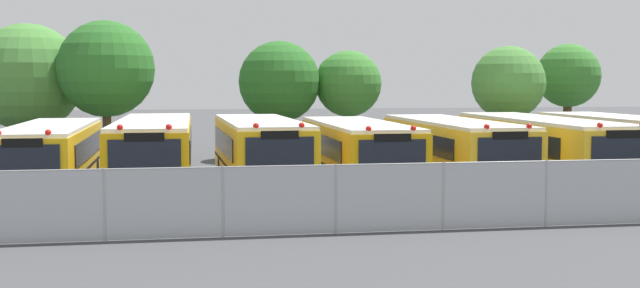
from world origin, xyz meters
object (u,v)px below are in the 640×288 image
(tree_5, at_px, (567,77))
(tree_0, at_px, (26,78))
(school_bus_2, at_px, (260,151))
(school_bus_6, at_px, (631,146))
(school_bus_1, at_px, (154,152))
(tree_4, at_px, (511,84))
(tree_3, at_px, (346,83))
(school_bus_3, at_px, (358,152))
(school_bus_4, at_px, (453,149))
(tree_1, at_px, (105,70))
(school_bus_5, at_px, (542,148))
(school_bus_0, at_px, (51,156))
(tree_2, at_px, (278,83))
(traffic_cone, at_px, (117,218))

(tree_5, bearing_deg, tree_0, 179.62)
(school_bus_2, relative_size, school_bus_6, 0.88)
(school_bus_1, xyz_separation_m, tree_4, (16.45, 8.35, 2.30))
(tree_3, bearing_deg, tree_0, -179.00)
(school_bus_3, relative_size, school_bus_6, 0.87)
(school_bus_4, height_order, tree_1, tree_1)
(tree_0, bearing_deg, school_bus_3, -40.47)
(school_bus_4, bearing_deg, tree_4, -125.38)
(school_bus_4, distance_m, school_bus_6, 6.94)
(school_bus_5, height_order, tree_4, tree_4)
(school_bus_3, height_order, tree_4, tree_4)
(school_bus_0, height_order, tree_5, tree_5)
(tree_2, bearing_deg, tree_0, -179.30)
(tree_3, bearing_deg, tree_1, -170.27)
(school_bus_5, xyz_separation_m, tree_2, (-8.46, 11.20, 2.35))
(school_bus_1, distance_m, tree_2, 12.58)
(school_bus_5, xyz_separation_m, traffic_cone, (-14.81, -6.66, -1.06))
(tree_2, bearing_deg, tree_3, 2.04)
(school_bus_1, distance_m, school_bus_3, 7.05)
(tree_2, bearing_deg, school_bus_5, -52.93)
(school_bus_4, bearing_deg, tree_1, -35.49)
(tree_2, relative_size, tree_5, 1.01)
(school_bus_0, xyz_separation_m, tree_1, (0.97, 9.34, 2.97))
(school_bus_5, xyz_separation_m, tree_4, (2.40, 8.53, 2.32))
(school_bus_1, xyz_separation_m, tree_0, (-6.05, 10.88, 2.56))
(school_bus_4, relative_size, tree_1, 1.58)
(tree_0, relative_size, tree_4, 1.18)
(tree_4, bearing_deg, tree_2, 166.17)
(school_bus_3, height_order, school_bus_4, school_bus_4)
(tree_3, xyz_separation_m, tree_4, (7.43, -2.79, -0.03))
(school_bus_6, height_order, tree_4, tree_4)
(school_bus_1, height_order, school_bus_6, school_bus_1)
(tree_3, bearing_deg, school_bus_4, -81.43)
(traffic_cone, bearing_deg, tree_2, 70.43)
(tree_1, bearing_deg, school_bus_2, -57.12)
(school_bus_5, xyz_separation_m, tree_1, (-16.44, 9.37, 2.93))
(school_bus_2, height_order, school_bus_5, school_bus_2)
(school_bus_2, height_order, school_bus_3, school_bus_2)
(tree_3, height_order, tree_4, tree_4)
(tree_3, bearing_deg, tree_2, -177.96)
(school_bus_3, bearing_deg, tree_1, -45.38)
(school_bus_1, bearing_deg, tree_3, -127.92)
(traffic_cone, bearing_deg, school_bus_2, 57.06)
(tree_4, height_order, traffic_cone, tree_4)
(school_bus_1, height_order, traffic_cone, school_bus_1)
(school_bus_1, height_order, tree_2, tree_2)
(tree_0, bearing_deg, tree_5, -0.38)
(school_bus_3, height_order, school_bus_5, school_bus_5)
(tree_2, bearing_deg, tree_4, -13.83)
(tree_0, height_order, tree_3, tree_0)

